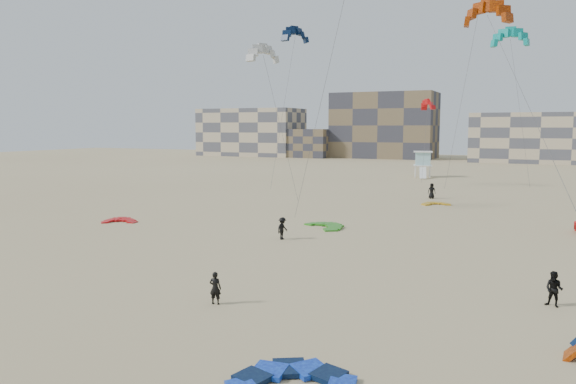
% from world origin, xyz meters
% --- Properties ---
extents(ground, '(320.00, 320.00, 0.00)m').
position_xyz_m(ground, '(0.00, 0.00, 0.00)').
color(ground, tan).
rests_on(ground, ground).
extents(kite_ground_blue, '(5.36, 5.43, 0.72)m').
position_xyz_m(kite_ground_blue, '(3.99, -3.67, 0.00)').
color(kite_ground_blue, blue).
rests_on(kite_ground_blue, ground).
extents(kite_ground_red, '(3.86, 3.96, 1.05)m').
position_xyz_m(kite_ground_red, '(-23.46, 19.06, 0.00)').
color(kite_ground_red, red).
rests_on(kite_ground_red, ground).
extents(kite_ground_green, '(5.38, 5.42, 0.69)m').
position_xyz_m(kite_ground_green, '(-5.57, 24.43, 0.00)').
color(kite_ground_green, green).
rests_on(kite_ground_green, ground).
extents(kite_ground_yellow, '(3.91, 3.98, 0.54)m').
position_xyz_m(kite_ground_yellow, '(0.58, 42.75, 0.00)').
color(kite_ground_yellow, gold).
rests_on(kite_ground_yellow, ground).
extents(kitesurfer_main, '(0.65, 0.49, 1.62)m').
position_xyz_m(kitesurfer_main, '(-2.86, 2.48, 0.81)').
color(kitesurfer_main, black).
rests_on(kitesurfer_main, ground).
extents(kitesurfer_b, '(1.02, 0.92, 1.73)m').
position_xyz_m(kitesurfer_b, '(12.11, 8.93, 0.86)').
color(kitesurfer_b, black).
rests_on(kitesurfer_b, ground).
extents(kitesurfer_c, '(0.82, 1.20, 1.71)m').
position_xyz_m(kitesurfer_c, '(-6.67, 18.18, 0.86)').
color(kitesurfer_c, black).
rests_on(kitesurfer_c, ground).
extents(kitesurfer_e, '(1.04, 0.84, 1.86)m').
position_xyz_m(kitesurfer_e, '(-0.91, 48.14, 0.93)').
color(kitesurfer_e, black).
rests_on(kitesurfer_e, ground).
extents(kite_fly_orange, '(10.78, 34.28, 18.56)m').
position_xyz_m(kite_fly_orange, '(6.21, 32.52, 18.24)').
color(kite_fly_orange, '#E04E04').
rests_on(kite_fly_orange, ground).
extents(kite_fly_grey, '(5.11, 4.61, 15.82)m').
position_xyz_m(kite_fly_grey, '(-14.48, 30.28, 15.66)').
color(kite_fly_grey, silver).
rests_on(kite_fly_grey, ground).
extents(kite_fly_navy, '(5.50, 12.72, 21.41)m').
position_xyz_m(kite_fly_navy, '(-20.48, 51.50, 20.93)').
color(kite_fly_navy, '#081D3B').
rests_on(kite_fly_navy, ground).
extents(kite_fly_teal_b, '(5.80, 5.06, 20.36)m').
position_xyz_m(kite_fly_teal_b, '(6.49, 59.44, 19.93)').
color(kite_fly_teal_b, '#0AAEAF').
rests_on(kite_fly_teal_b, ground).
extents(kite_fly_red, '(3.99, 4.72, 11.64)m').
position_xyz_m(kite_fly_red, '(-4.04, 60.56, 11.59)').
color(kite_fly_red, red).
rests_on(kite_fly_red, ground).
extents(lifeguard_tower_far, '(3.76, 6.44, 4.45)m').
position_xyz_m(lifeguard_tower_far, '(-7.83, 77.14, 2.21)').
color(lifeguard_tower_far, white).
rests_on(lifeguard_tower_far, ground).
extents(condo_west_a, '(30.00, 15.00, 14.00)m').
position_xyz_m(condo_west_a, '(-70.00, 130.00, 7.00)').
color(condo_west_a, '#C1AD8D').
rests_on(condo_west_a, ground).
extents(condo_west_b, '(28.00, 14.00, 18.00)m').
position_xyz_m(condo_west_b, '(-30.00, 134.00, 9.00)').
color(condo_west_b, brown).
rests_on(condo_west_b, ground).
extents(condo_mid, '(32.00, 16.00, 12.00)m').
position_xyz_m(condo_mid, '(10.00, 130.00, 6.00)').
color(condo_mid, '#C1AD8D').
rests_on(condo_mid, ground).
extents(condo_fill_left, '(12.00, 10.00, 8.00)m').
position_xyz_m(condo_fill_left, '(-50.00, 128.00, 4.00)').
color(condo_fill_left, brown).
rests_on(condo_fill_left, ground).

